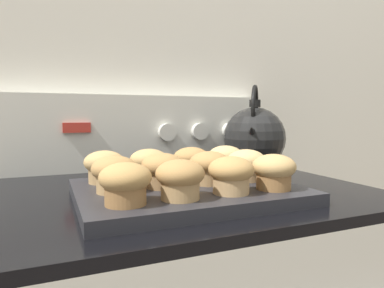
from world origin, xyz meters
name	(u,v)px	position (x,y,z in m)	size (l,w,h in m)	color
wall_back	(134,66)	(0.00, 0.65, 1.20)	(8.00, 0.05, 2.40)	silver
control_panel	(140,132)	(0.00, 0.59, 1.01)	(0.75, 0.07, 0.20)	silver
muffin_pan	(186,192)	(-0.01, 0.22, 0.92)	(0.38, 0.30, 0.02)	#28282D
muffin_r0_c0	(125,183)	(-0.14, 0.14, 0.96)	(0.08, 0.08, 0.06)	olive
muffin_r0_c1	(180,178)	(-0.05, 0.14, 0.96)	(0.08, 0.08, 0.06)	tan
muffin_r0_c2	(231,174)	(0.04, 0.14, 0.96)	(0.08, 0.08, 0.06)	tan
muffin_r0_c3	(274,171)	(0.12, 0.14, 0.96)	(0.08, 0.08, 0.06)	olive
muffin_r1_c0	(114,173)	(-0.14, 0.22, 0.96)	(0.08, 0.08, 0.06)	tan
muffin_r1_c1	(163,170)	(-0.05, 0.23, 0.96)	(0.08, 0.08, 0.06)	#A37A4C
muffin_r1_c2	(210,167)	(0.04, 0.22, 0.96)	(0.08, 0.08, 0.06)	tan
muffin_r1_c3	(246,164)	(0.12, 0.22, 0.96)	(0.08, 0.08, 0.06)	tan
muffin_r2_c0	(104,166)	(-0.14, 0.31, 0.96)	(0.08, 0.08, 0.06)	tan
muffin_r2_c1	(149,163)	(-0.05, 0.31, 0.96)	(0.08, 0.08, 0.06)	tan
muffin_r2_c2	(191,161)	(0.04, 0.31, 0.96)	(0.08, 0.08, 0.06)	#A37A4C
muffin_r2_c3	(226,159)	(0.12, 0.31, 0.96)	(0.08, 0.08, 0.06)	#A37A4C
tea_kettle	(254,137)	(0.29, 0.46, 1.00)	(0.17, 0.19, 0.23)	black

